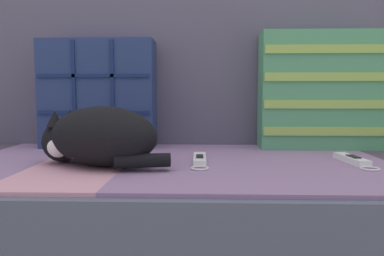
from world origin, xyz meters
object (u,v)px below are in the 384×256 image
object	(u,v)px
throw_pillow_striped	(320,91)
sleeping_cat	(96,138)
game_remote_near	(353,160)
couch	(135,225)
game_remote_far	(200,160)
throw_pillow_quilted	(99,94)

from	to	relation	value
throw_pillow_striped	sleeping_cat	bearing A→B (deg)	-153.27
throw_pillow_striped	game_remote_near	xyz separation A→B (m)	(0.01, -0.29, -0.20)
couch	throw_pillow_striped	bearing A→B (deg)	19.93
sleeping_cat	game_remote_far	xyz separation A→B (m)	(0.28, 0.05, -0.07)
couch	throw_pillow_quilted	bearing A→B (deg)	126.84
throw_pillow_quilted	game_remote_near	bearing A→B (deg)	-19.84
game_remote_far	throw_pillow_striped	bearing A→B (deg)	35.45
throw_pillow_quilted	game_remote_near	size ratio (longest dim) A/B	1.97
throw_pillow_striped	couch	bearing A→B (deg)	-160.07
throw_pillow_striped	game_remote_far	bearing A→B (deg)	-144.55
sleeping_cat	game_remote_far	bearing A→B (deg)	10.71
couch	game_remote_far	bearing A→B (deg)	-20.30
throw_pillow_quilted	game_remote_far	bearing A→B (deg)	-39.05
couch	game_remote_near	world-z (taller)	game_remote_near
throw_pillow_quilted	game_remote_near	distance (m)	0.88
sleeping_cat	couch	bearing A→B (deg)	58.37
throw_pillow_striped	sleeping_cat	distance (m)	0.80
couch	sleeping_cat	world-z (taller)	sleeping_cat
throw_pillow_quilted	throw_pillow_striped	bearing A→B (deg)	-0.04
throw_pillow_striped	throw_pillow_quilted	bearing A→B (deg)	179.96
throw_pillow_quilted	throw_pillow_striped	world-z (taller)	throw_pillow_striped
throw_pillow_striped	game_remote_near	bearing A→B (deg)	-88.13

